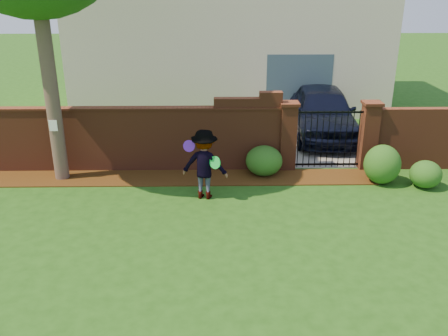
{
  "coord_description": "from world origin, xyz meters",
  "views": [
    {
      "loc": [
        0.46,
        -8.33,
        4.88
      ],
      "look_at": [
        0.63,
        1.4,
        1.05
      ],
      "focal_mm": 38.43,
      "sensor_mm": 36.0,
      "label": 1
    }
  ],
  "objects_px": {
    "frisbee_purple": "(189,146)",
    "frisbee_green": "(215,162)",
    "car": "(324,114)",
    "man": "(204,165)"
  },
  "relations": [
    {
      "from": "frisbee_purple",
      "to": "car",
      "type": "bearing_deg",
      "value": 48.22
    },
    {
      "from": "car",
      "to": "frisbee_green",
      "type": "distance_m",
      "value": 5.98
    },
    {
      "from": "frisbee_green",
      "to": "man",
      "type": "bearing_deg",
      "value": 141.55
    },
    {
      "from": "car",
      "to": "frisbee_green",
      "type": "bearing_deg",
      "value": -122.95
    },
    {
      "from": "frisbee_purple",
      "to": "frisbee_green",
      "type": "distance_m",
      "value": 0.71
    },
    {
      "from": "car",
      "to": "man",
      "type": "xyz_separation_m",
      "value": [
        -3.8,
        -4.61,
        0.02
      ]
    },
    {
      "from": "man",
      "to": "frisbee_green",
      "type": "relative_size",
      "value": 5.6
    },
    {
      "from": "frisbee_purple",
      "to": "frisbee_green",
      "type": "relative_size",
      "value": 0.91
    },
    {
      "from": "man",
      "to": "frisbee_green",
      "type": "height_order",
      "value": "man"
    },
    {
      "from": "car",
      "to": "frisbee_green",
      "type": "relative_size",
      "value": 16.0
    }
  ]
}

